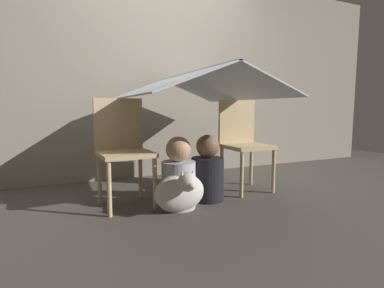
{
  "coord_description": "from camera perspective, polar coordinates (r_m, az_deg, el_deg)",
  "views": [
    {
      "loc": [
        -1.12,
        -2.33,
        0.81
      ],
      "look_at": [
        0.0,
        0.12,
        0.5
      ],
      "focal_mm": 28.0,
      "sensor_mm": 36.0,
      "label": 1
    }
  ],
  "objects": [
    {
      "name": "sheet_canopy",
      "position": [
        2.71,
        0.0,
        11.13
      ],
      "size": [
        1.21,
        1.54,
        0.24
      ],
      "color": "silver"
    },
    {
      "name": "person_front",
      "position": [
        2.48,
        -2.58,
        -6.26
      ],
      "size": [
        0.28,
        0.28,
        0.6
      ],
      "color": "#B2B2B7",
      "rests_on": "ground_plane"
    },
    {
      "name": "chair_right",
      "position": [
        3.08,
        9.67,
        0.78
      ],
      "size": [
        0.42,
        0.42,
        0.91
      ],
      "rotation": [
        0.0,
        0.0,
        -0.0
      ],
      "color": "#D1B27F",
      "rests_on": "ground_plane"
    },
    {
      "name": "person_second",
      "position": [
        2.7,
        2.98,
        -5.35
      ],
      "size": [
        0.29,
        0.29,
        0.59
      ],
      "color": "black",
      "rests_on": "ground_plane"
    },
    {
      "name": "ground_plane",
      "position": [
        2.71,
        1.11,
        -10.85
      ],
      "size": [
        8.8,
        8.8,
        0.0
      ],
      "primitive_type": "plane",
      "color": "#47423D"
    },
    {
      "name": "dog",
      "position": [
        2.39,
        -2.17,
        -8.98
      ],
      "size": [
        0.42,
        0.36,
        0.37
      ],
      "color": "silver",
      "rests_on": "ground_plane"
    },
    {
      "name": "chair_left",
      "position": [
        2.61,
        -13.02,
        -0.36
      ],
      "size": [
        0.45,
        0.45,
        0.91
      ],
      "rotation": [
        0.0,
        0.0,
        0.06
      ],
      "color": "#D1B27F",
      "rests_on": "ground_plane"
    },
    {
      "name": "wall_back",
      "position": [
        3.73,
        -7.04,
        13.27
      ],
      "size": [
        7.0,
        0.05,
        2.5
      ],
      "color": "gray",
      "rests_on": "ground_plane"
    }
  ]
}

